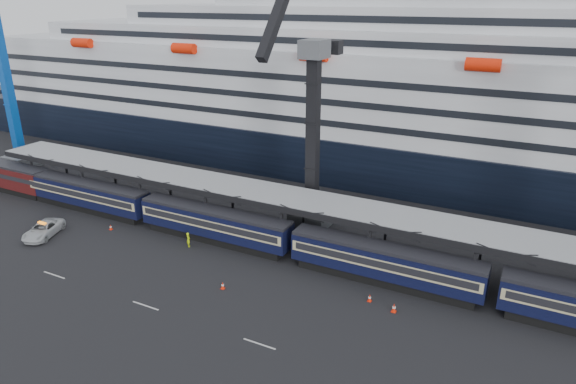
% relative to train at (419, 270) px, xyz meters
% --- Properties ---
extents(ground, '(260.00, 260.00, 0.00)m').
position_rel_train_xyz_m(ground, '(4.65, -10.00, -2.20)').
color(ground, black).
rests_on(ground, ground).
extents(train, '(133.05, 3.00, 4.05)m').
position_rel_train_xyz_m(train, '(0.00, 0.00, 0.00)').
color(train, black).
rests_on(train, ground).
extents(canopy, '(130.00, 6.25, 5.53)m').
position_rel_train_xyz_m(canopy, '(4.65, 4.00, 3.05)').
color(canopy, gray).
rests_on(canopy, ground).
extents(cruise_ship, '(214.09, 28.84, 34.00)m').
position_rel_train_xyz_m(cruise_ship, '(3.57, 35.99, 10.14)').
color(cruise_ship, black).
rests_on(cruise_ship, ground).
extents(crane_dark_near, '(4.50, 17.75, 35.08)m').
position_rel_train_xyz_m(crane_dark_near, '(-15.35, 8.59, 9.73)').
color(crane_dark_near, '#52555B').
rests_on(crane_dark_near, ground).
extents(pickup_truck, '(4.47, 6.36, 1.61)m').
position_rel_train_xyz_m(pickup_truck, '(-41.96, -8.26, -1.39)').
color(pickup_truck, '#B6BABE').
rests_on(pickup_truck, ground).
extents(worker, '(0.73, 0.72, 1.70)m').
position_rel_train_xyz_m(worker, '(-25.17, -2.63, -1.35)').
color(worker, '#D7FF0D').
rests_on(worker, ground).
extents(traffic_cone_a, '(0.34, 0.34, 0.68)m').
position_rel_train_xyz_m(traffic_cone_a, '(-36.30, -3.35, -1.87)').
color(traffic_cone_a, '#FF2408').
rests_on(traffic_cone_a, ground).
extents(traffic_cone_b, '(0.37, 0.37, 0.74)m').
position_rel_train_xyz_m(traffic_cone_b, '(-16.73, -8.33, -1.83)').
color(traffic_cone_b, '#FF2408').
rests_on(traffic_cone_b, ground).
extents(traffic_cone_c, '(0.37, 0.37, 0.74)m').
position_rel_train_xyz_m(traffic_cone_c, '(-3.44, -3.92, -1.84)').
color(traffic_cone_c, '#FF2408').
rests_on(traffic_cone_c, ground).
extents(traffic_cone_d, '(0.43, 0.43, 0.86)m').
position_rel_train_xyz_m(traffic_cone_d, '(-0.96, -4.56, -1.77)').
color(traffic_cone_d, '#FF2408').
rests_on(traffic_cone_d, ground).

